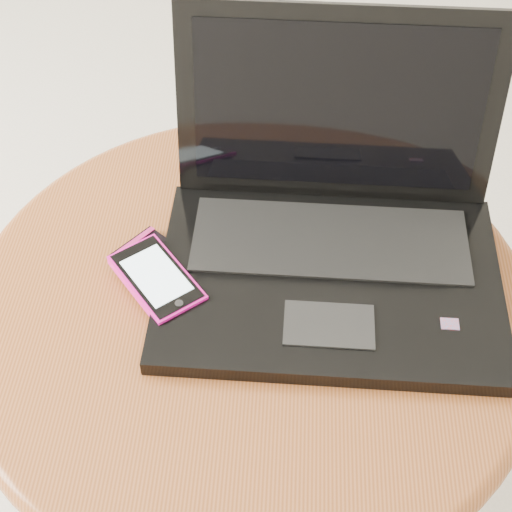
{
  "coord_description": "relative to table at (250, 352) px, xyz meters",
  "views": [
    {
      "loc": [
        0.09,
        -0.62,
        1.21
      ],
      "look_at": [
        0.06,
        -0.06,
        0.59
      ],
      "focal_mm": 53.97,
      "sensor_mm": 36.0,
      "label": 1
    }
  ],
  "objects": [
    {
      "name": "table",
      "position": [
        0.0,
        0.0,
        0.0
      ],
      "size": [
        0.66,
        0.66,
        0.53
      ],
      "color": "#553315",
      "rests_on": "ground"
    },
    {
      "name": "phone_pink",
      "position": [
        -0.11,
        0.0,
        0.13
      ],
      "size": [
        0.12,
        0.13,
        0.01
      ],
      "color": "#E31198",
      "rests_on": "phone_black"
    },
    {
      "name": "laptop",
      "position": [
        0.09,
        0.07,
        0.16
      ],
      "size": [
        0.39,
        0.33,
        0.25
      ],
      "color": "black",
      "rests_on": "table"
    },
    {
      "name": "phone_black",
      "position": [
        -0.1,
        0.03,
        0.12
      ],
      "size": [
        0.14,
        0.13,
        0.01
      ],
      "color": "black",
      "rests_on": "table"
    }
  ]
}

